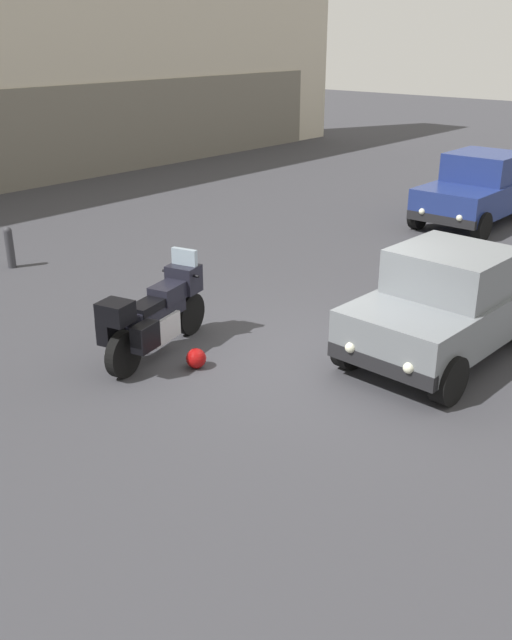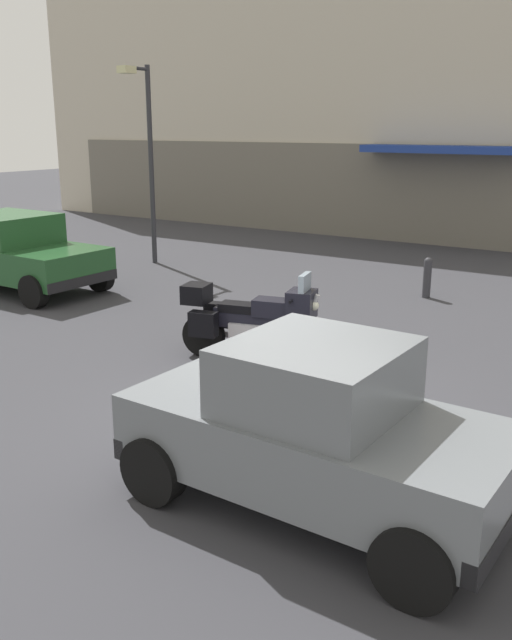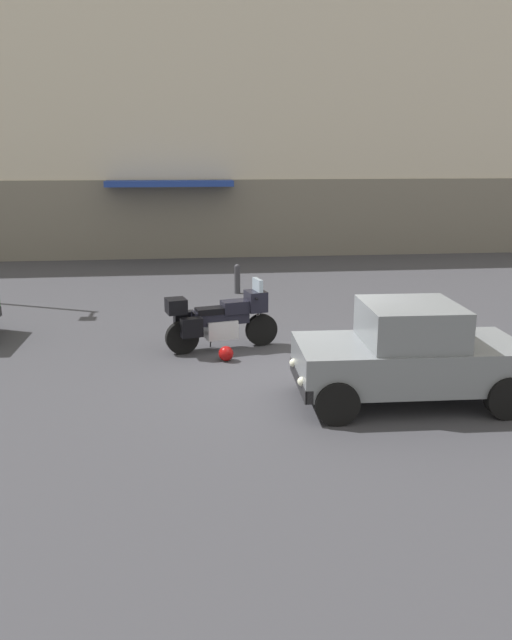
{
  "view_description": "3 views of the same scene",
  "coord_description": "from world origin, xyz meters",
  "px_view_note": "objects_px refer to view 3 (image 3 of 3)",
  "views": [
    {
      "loc": [
        -7.36,
        -5.35,
        4.29
      ],
      "look_at": [
        -0.96,
        0.25,
        0.78
      ],
      "focal_mm": 39.47,
      "sensor_mm": 36.0,
      "label": 1
    },
    {
      "loc": [
        3.86,
        -6.32,
        3.33
      ],
      "look_at": [
        -0.78,
        0.81,
        0.94
      ],
      "focal_mm": 38.91,
      "sensor_mm": 36.0,
      "label": 2
    },
    {
      "loc": [
        -2.13,
        -10.42,
        3.75
      ],
      "look_at": [
        -0.87,
        0.52,
        0.89
      ],
      "focal_mm": 36.28,
      "sensor_mm": 36.0,
      "label": 3
    }
  ],
  "objects_px": {
    "helmet": "(226,354)",
    "car_compact_side": "(408,354)",
    "motorcycle": "(220,319)",
    "bollard_curbside": "(237,278)"
  },
  "relations": [
    {
      "from": "car_compact_side",
      "to": "motorcycle",
      "type": "bearing_deg",
      "value": -47.04
    },
    {
      "from": "helmet",
      "to": "motorcycle",
      "type": "bearing_deg",
      "value": 94.46
    },
    {
      "from": "helmet",
      "to": "bollard_curbside",
      "type": "xyz_separation_m",
      "value": [
        0.72,
        5.88,
        0.29
      ]
    },
    {
      "from": "helmet",
      "to": "car_compact_side",
      "type": "height_order",
      "value": "car_compact_side"
    },
    {
      "from": "motorcycle",
      "to": "bollard_curbside",
      "type": "distance_m",
      "value": 5.22
    },
    {
      "from": "motorcycle",
      "to": "bollard_curbside",
      "type": "relative_size",
      "value": 2.75
    },
    {
      "from": "helmet",
      "to": "car_compact_side",
      "type": "distance_m",
      "value": 3.58
    },
    {
      "from": "motorcycle",
      "to": "bollard_curbside",
      "type": "xyz_separation_m",
      "value": [
        0.78,
        5.16,
        -0.19
      ]
    },
    {
      "from": "motorcycle",
      "to": "helmet",
      "type": "relative_size",
      "value": 7.96
    },
    {
      "from": "helmet",
      "to": "bollard_curbside",
      "type": "height_order",
      "value": "bollard_curbside"
    }
  ]
}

